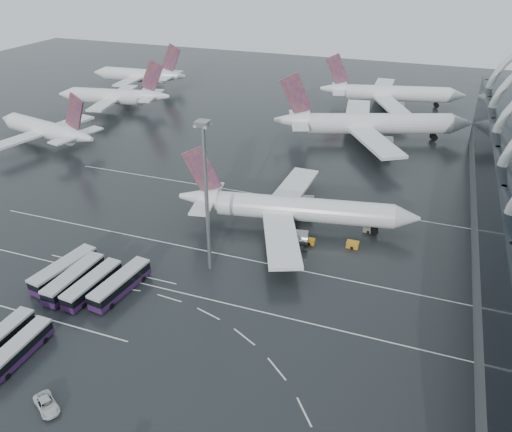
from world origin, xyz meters
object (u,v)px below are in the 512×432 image
(jet_remote_west, at_px, (47,130))
(jet_remote_mid, at_px, (116,97))
(van_curve_a, at_px, (47,404))
(airliner_gate_c, at_px, (389,94))
(gse_cart_belly_b, at_px, (369,229))
(bus_row_far_b, at_px, (18,350))
(bus_row_near_b, at_px, (74,279))
(bus_row_far_a, at_px, (0,339))
(floodlight_mast, at_px, (206,181))
(airliner_gate_b, at_px, (369,124))
(bus_row_near_d, at_px, (120,284))
(bus_row_near_a, at_px, (64,270))
(jet_remote_far, at_px, (141,76))
(gse_cart_belly_a, at_px, (353,244))
(gse_cart_belly_c, at_px, (310,241))
(bus_row_near_c, at_px, (92,284))
(airliner_main, at_px, (292,209))

(jet_remote_west, bearing_deg, jet_remote_mid, -75.49)
(van_curve_a, bearing_deg, airliner_gate_c, 21.42)
(gse_cart_belly_b, bearing_deg, bus_row_far_b, -127.96)
(jet_remote_mid, relative_size, bus_row_near_b, 3.13)
(bus_row_far_a, relative_size, gse_cart_belly_b, 5.44)
(van_curve_a, distance_m, floodlight_mast, 42.00)
(airliner_gate_b, bearing_deg, bus_row_near_d, -127.14)
(bus_row_near_a, bearing_deg, jet_remote_far, 34.44)
(jet_remote_west, xyz_separation_m, gse_cart_belly_a, (98.61, -26.47, -4.07))
(bus_row_far_a, bearing_deg, gse_cart_belly_a, -43.61)
(jet_remote_mid, height_order, bus_row_near_a, jet_remote_mid)
(airliner_gate_b, xyz_separation_m, jet_remote_west, (-91.45, -37.69, -0.59))
(van_curve_a, relative_size, gse_cart_belly_b, 2.20)
(floodlight_mast, bearing_deg, gse_cart_belly_c, 44.07)
(bus_row_far_a, bearing_deg, gse_cart_belly_b, -40.71)
(bus_row_far_b, relative_size, gse_cart_belly_b, 5.40)
(airliner_gate_b, xyz_separation_m, bus_row_near_d, (-28.90, -93.28, -3.50))
(bus_row_near_d, bearing_deg, bus_row_far_b, 171.02)
(gse_cart_belly_c, bearing_deg, airliner_gate_c, 88.55)
(jet_remote_far, bearing_deg, airliner_gate_c, -179.82)
(bus_row_far_b, distance_m, van_curve_a, 11.91)
(airliner_gate_c, height_order, gse_cart_belly_b, airliner_gate_c)
(airliner_gate_c, relative_size, bus_row_near_c, 4.02)
(van_curve_a, xyz_separation_m, floodlight_mast, (6.83, 37.46, 17.73))
(bus_row_far_a, distance_m, gse_cart_belly_c, 58.81)
(airliner_gate_b, height_order, bus_row_far_b, airliner_gate_b)
(jet_remote_west, height_order, bus_row_far_a, jet_remote_west)
(bus_row_near_c, distance_m, floodlight_mast, 27.30)
(airliner_gate_c, relative_size, bus_row_near_d, 3.86)
(airliner_main, distance_m, bus_row_near_b, 46.13)
(floodlight_mast, height_order, gse_cart_belly_c, floodlight_mast)
(bus_row_far_b, bearing_deg, bus_row_near_b, 10.99)
(airliner_gate_c, xyz_separation_m, bus_row_near_c, (-34.76, -135.24, -3.01))
(jet_remote_west, xyz_separation_m, bus_row_far_b, (57.31, -74.62, -3.09))
(bus_row_near_d, bearing_deg, gse_cart_belly_b, -39.80)
(airliner_gate_c, relative_size, van_curve_a, 10.65)
(jet_remote_mid, distance_m, bus_row_far_b, 127.74)
(bus_row_near_c, relative_size, bus_row_far_b, 1.08)
(bus_row_near_d, height_order, gse_cart_belly_a, bus_row_near_d)
(bus_row_near_a, xyz_separation_m, bus_row_near_b, (3.53, -1.62, -0.03))
(bus_row_near_a, distance_m, van_curve_a, 30.47)
(bus_row_near_b, relative_size, gse_cart_belly_c, 6.46)
(jet_remote_mid, bearing_deg, airliner_gate_b, 168.38)
(gse_cart_belly_a, relative_size, gse_cart_belly_b, 1.09)
(jet_remote_west, bearing_deg, bus_row_near_d, 150.63)
(bus_row_near_d, bearing_deg, bus_row_near_b, 106.90)
(jet_remote_mid, distance_m, gse_cart_belly_c, 113.40)
(airliner_main, bearing_deg, airliner_gate_c, 74.99)
(gse_cart_belly_b, bearing_deg, airliner_gate_b, 99.28)
(gse_cart_belly_b, bearing_deg, jet_remote_far, 141.18)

